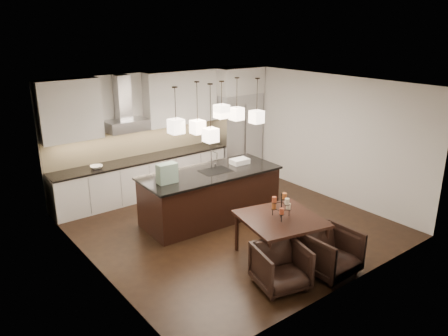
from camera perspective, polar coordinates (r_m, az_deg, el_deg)
floor at (r=8.84m, az=0.80°, el=-7.48°), size 5.50×5.50×0.02m
ceiling at (r=8.02m, az=0.89°, el=10.96°), size 5.50×5.50×0.02m
wall_back at (r=10.54m, az=-8.59°, el=4.78°), size 5.50×0.02×2.80m
wall_front at (r=6.52m, az=16.19°, el=-4.43°), size 5.50×0.02×2.80m
wall_left at (r=7.03m, az=-17.06°, el=-2.84°), size 0.02×5.50×2.80m
wall_right at (r=10.21m, az=13.08°, el=4.06°), size 0.02×5.50×2.80m
refrigerator at (r=11.46m, az=1.63°, el=4.41°), size 1.20×0.72×2.15m
fridge_panel at (r=11.20m, az=1.69°, el=11.38°), size 1.26×0.72×0.65m
lower_cabinets at (r=10.25m, az=-10.46°, el=-1.32°), size 4.21×0.62×0.88m
countertop at (r=10.11m, az=-10.61°, el=1.13°), size 4.21×0.66×0.04m
backsplash at (r=10.27m, az=-11.49°, el=3.31°), size 4.21×0.02×0.63m
upper_cab_left at (r=9.38m, az=-19.54°, el=7.09°), size 1.25×0.35×1.25m
upper_cab_right at (r=10.50m, az=-5.62°, el=9.17°), size 1.85×0.35×1.25m
hood_canopy at (r=9.81m, az=-12.58°, el=5.45°), size 0.90×0.52×0.24m
hood_chimney at (r=9.80m, az=-13.11°, el=8.97°), size 0.30×0.28×0.96m
fruit_bowl at (r=9.62m, az=-16.32°, el=0.13°), size 0.32×0.32×0.06m
island_body at (r=8.94m, az=-1.81°, el=-3.69°), size 2.80×1.22×0.97m
island_top at (r=8.77m, az=-1.84°, el=-0.62°), size 2.89×1.31×0.04m
faucet at (r=8.84m, az=-1.65°, el=1.12°), size 0.12×0.27×0.42m
tote_bag at (r=8.16m, az=-7.45°, el=-0.68°), size 0.38×0.21×0.37m
food_container at (r=9.24m, az=2.06°, el=0.89°), size 0.39×0.28×0.11m
dining_table at (r=7.58m, az=7.32°, el=-9.02°), size 1.50×1.50×0.75m
candelabra at (r=7.33m, az=7.51°, el=-4.87°), size 0.43×0.43×0.44m
candle_a at (r=7.42m, az=8.42°, el=-4.97°), size 0.09×0.09×0.10m
candle_b at (r=7.40m, az=6.54°, el=-4.93°), size 0.09×0.09×0.10m
candle_c at (r=7.22m, az=7.53°, el=-5.61°), size 0.09×0.09×0.10m
candle_d at (r=7.41m, az=7.90°, el=-3.63°), size 0.09×0.09×0.10m
candle_e at (r=7.23m, az=6.59°, el=-4.13°), size 0.09×0.09×0.10m
candle_f at (r=7.19m, az=8.24°, el=-4.34°), size 0.09×0.09×0.10m
armchair_left at (r=6.83m, az=7.42°, el=-12.65°), size 0.90×0.92×0.69m
armchair_right at (r=7.31m, az=13.75°, el=-10.63°), size 0.79×0.81×0.74m
pendant_a at (r=7.88m, az=-6.28°, el=5.44°), size 0.24×0.24×0.26m
pendant_b at (r=8.60m, az=-3.47°, el=5.37°), size 0.24×0.24×0.26m
pendant_c at (r=8.59m, az=-0.32°, el=7.41°), size 0.24×0.24×0.26m
pendant_d at (r=9.18m, az=1.66°, el=7.09°), size 0.24×0.24×0.26m
pendant_e at (r=9.11m, az=4.28°, el=6.68°), size 0.24×0.24×0.26m
pendant_f at (r=8.30m, az=-1.76°, el=4.32°), size 0.24×0.24×0.26m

